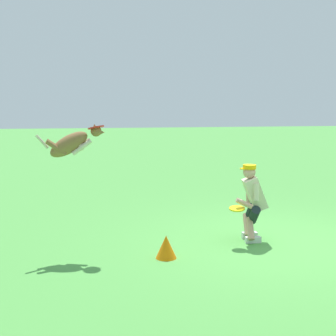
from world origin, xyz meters
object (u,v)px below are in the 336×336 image
(frisbee_flying, at_px, (96,127))
(dog, at_px, (72,143))
(training_cone, at_px, (166,247))
(frisbee_held, at_px, (237,208))
(person, at_px, (252,200))

(frisbee_flying, bearing_deg, dog, 2.94)
(dog, relative_size, training_cone, 3.01)
(frisbee_held, bearing_deg, frisbee_flying, -3.47)
(person, relative_size, training_cone, 3.68)
(person, height_order, frisbee_flying, frisbee_flying)
(dog, xyz_separation_m, frisbee_held, (-2.62, 0.12, -1.09))
(frisbee_held, height_order, training_cone, frisbee_held)
(frisbee_flying, bearing_deg, frisbee_held, 176.53)
(frisbee_flying, height_order, training_cone, frisbee_flying)
(dog, height_order, training_cone, dog)
(person, relative_size, dog, 1.22)
(frisbee_held, bearing_deg, person, -146.95)
(frisbee_flying, xyz_separation_m, frisbee_held, (-2.25, 0.14, -1.33))
(dog, distance_m, training_cone, 2.15)
(frisbee_held, bearing_deg, training_cone, 22.49)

